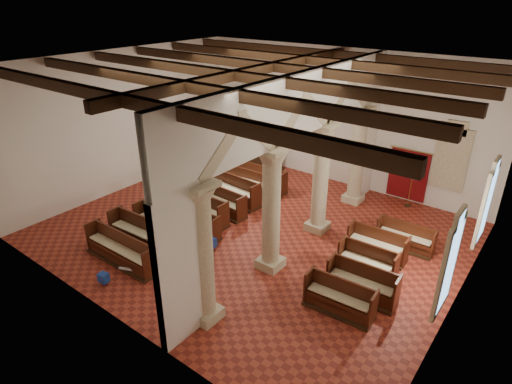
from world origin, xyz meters
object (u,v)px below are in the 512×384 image
at_px(pipe_organ, 250,136).
at_px(aisle_pew_0, 339,302).
at_px(nave_pew_0, 121,253).
at_px(lectern, 279,160).
at_px(processional_banner, 410,189).

xyz_separation_m(pipe_organ, aisle_pew_0, (9.05, -7.58, -1.03)).
height_order(pipe_organ, nave_pew_0, pipe_organ).
relative_size(lectern, nave_pew_0, 0.40).
distance_m(pipe_organ, lectern, 2.02).
distance_m(pipe_organ, aisle_pew_0, 11.85).
bearing_deg(processional_banner, aisle_pew_0, -77.63).
xyz_separation_m(nave_pew_0, aisle_pew_0, (6.76, 2.17, -0.00)).
bearing_deg(processional_banner, lectern, -173.25).
bearing_deg(lectern, nave_pew_0, -100.93).
bearing_deg(lectern, pipe_organ, 165.95).
height_order(pipe_organ, aisle_pew_0, pipe_organ).
relative_size(lectern, processional_banner, 0.56).
relative_size(processional_banner, aisle_pew_0, 1.06).
bearing_deg(aisle_pew_0, pipe_organ, 136.90).
height_order(pipe_organ, lectern, pipe_organ).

